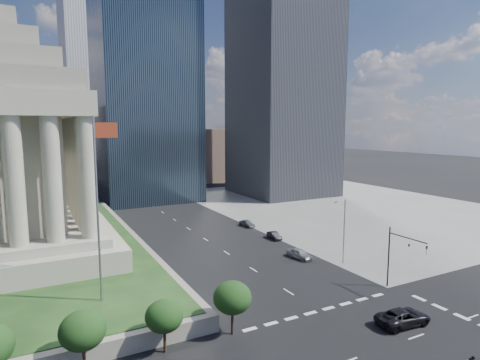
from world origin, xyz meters
TOP-DOWN VIEW (x-y plane):
  - ground at (0.00, 100.00)m, footprint 500.00×500.00m
  - sidewalk_ne at (46.00, 60.00)m, footprint 68.00×90.00m
  - flagpole at (-21.83, 24.00)m, footprint 2.52×0.24m
  - midrise_glass at (2.00, 95.00)m, footprint 26.00×26.00m
  - highrise_ne at (42.00, 85.00)m, footprint 26.00×28.00m
  - building_filler_ne at (32.00, 130.00)m, footprint 20.00×30.00m
  - building_filler_nw at (-30.00, 130.00)m, footprint 24.00×30.00m
  - traffic_signal_ne at (12.50, 13.70)m, footprint 0.30×5.74m
  - street_lamp_north at (13.33, 25.00)m, footprint 2.13×0.22m
  - pickup_truck at (5.82, 7.35)m, footprint 3.29×6.26m
  - parked_sedan_near at (9.00, 30.00)m, footprint 4.84×2.55m
  - parked_sedan_mid at (11.50, 41.38)m, footprint 1.75×4.08m
  - parked_sedan_far at (11.50, 51.85)m, footprint 4.34×2.05m

SIDE VIEW (x-z plane):
  - ground at x=0.00m, z-range 0.00..0.00m
  - sidewalk_ne at x=46.00m, z-range 0.00..0.03m
  - parked_sedan_mid at x=11.50m, z-range 0.00..1.31m
  - parked_sedan_far at x=11.50m, z-range 0.00..1.43m
  - parked_sedan_near at x=9.00m, z-range 0.00..1.57m
  - pickup_truck at x=5.82m, z-range 0.00..1.68m
  - traffic_signal_ne at x=12.50m, z-range 1.25..9.25m
  - street_lamp_north at x=13.33m, z-range 0.66..10.66m
  - building_filler_ne at x=32.00m, z-range 0.00..20.00m
  - flagpole at x=-21.83m, z-range 3.11..23.11m
  - building_filler_nw at x=-30.00m, z-range 0.00..28.00m
  - midrise_glass at x=2.00m, z-range 0.00..60.00m
  - highrise_ne at x=42.00m, z-range 0.00..100.00m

